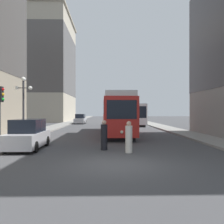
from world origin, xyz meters
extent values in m
plane|color=#424244|center=(0.00, 0.00, 0.00)|extent=(200.00, 200.00, 0.00)
cube|color=gray|center=(-7.76, 40.00, 0.07)|extent=(2.53, 120.00, 0.15)
cube|color=gray|center=(7.76, 40.00, 0.07)|extent=(2.53, 120.00, 0.15)
cube|color=black|center=(0.66, 13.89, 0.17)|extent=(2.41, 12.93, 0.35)
cube|color=red|center=(0.66, 13.89, 1.90)|extent=(2.82, 14.06, 3.10)
cube|color=black|center=(0.66, 13.89, 2.60)|extent=(2.84, 13.50, 1.08)
cube|color=silver|center=(0.66, 13.89, 3.67)|extent=(2.61, 13.77, 0.44)
cube|color=black|center=(0.77, 6.90, 2.44)|extent=(2.21, 0.11, 1.40)
sphere|color=#F2EACC|center=(0.77, 6.83, 0.80)|extent=(0.24, 0.24, 0.24)
cube|color=black|center=(4.32, 28.70, 0.17)|extent=(2.22, 10.25, 0.35)
cube|color=silver|center=(4.32, 28.70, 1.90)|extent=(2.61, 11.15, 3.10)
cube|color=black|center=(4.32, 28.70, 2.44)|extent=(2.64, 10.70, 1.30)
cube|color=black|center=(4.29, 23.15, 2.21)|extent=(2.30, 0.09, 1.71)
cylinder|color=black|center=(-6.08, 31.95, 0.32)|extent=(0.20, 0.64, 0.64)
cylinder|color=black|center=(-6.00, 34.79, 0.32)|extent=(0.20, 0.64, 0.64)
cylinder|color=black|center=(-4.37, 31.90, 0.32)|extent=(0.20, 0.64, 0.64)
cylinder|color=black|center=(-4.29, 34.74, 0.32)|extent=(0.20, 0.64, 0.64)
cube|color=#B2B2B7|center=(-5.19, 33.35, 0.60)|extent=(1.93, 4.63, 0.84)
cube|color=black|center=(-5.19, 33.46, 1.42)|extent=(1.65, 2.56, 0.80)
cylinder|color=black|center=(-6.03, 2.97, 0.32)|extent=(0.19, 0.64, 0.64)
cylinder|color=black|center=(-6.06, 5.61, 0.32)|extent=(0.19, 0.64, 0.64)
cylinder|color=black|center=(-4.32, 2.99, 0.32)|extent=(0.19, 0.64, 0.64)
cylinder|color=black|center=(-4.35, 5.63, 0.32)|extent=(0.19, 0.64, 0.64)
cube|color=#B2B2B7|center=(-5.19, 4.30, 0.60)|extent=(1.84, 4.27, 0.84)
cube|color=black|center=(-5.19, 4.41, 1.42)|extent=(1.60, 2.35, 0.80)
cylinder|color=black|center=(-0.50, 3.78, 0.76)|extent=(0.40, 0.40, 1.52)
sphere|color=tan|center=(-0.50, 3.78, 1.65)|extent=(0.27, 0.27, 0.27)
cylinder|color=beige|center=(0.89, 2.83, 0.75)|extent=(0.39, 0.39, 1.50)
sphere|color=tan|center=(0.89, 2.83, 1.62)|extent=(0.27, 0.27, 0.27)
cylinder|color=#232328|center=(-6.89, 4.29, 1.99)|extent=(0.12, 0.12, 3.68)
cube|color=black|center=(-6.89, 4.29, 3.35)|extent=(0.36, 0.36, 0.95)
sphere|color=red|center=(-6.69, 4.29, 3.66)|extent=(0.18, 0.18, 0.18)
sphere|color=gold|center=(-6.69, 4.29, 3.35)|extent=(0.18, 0.18, 0.18)
sphere|color=green|center=(-6.69, 4.29, 3.05)|extent=(0.18, 0.18, 0.18)
cylinder|color=#333338|center=(-7.09, 8.94, 2.46)|extent=(0.16, 0.16, 4.62)
sphere|color=white|center=(-7.09, 8.94, 4.93)|extent=(0.36, 0.36, 0.36)
sphere|color=white|center=(-7.64, 8.94, 4.21)|extent=(0.31, 0.31, 0.31)
sphere|color=white|center=(-6.54, 8.94, 4.21)|extent=(0.31, 0.31, 0.31)
cube|color=#333338|center=(-7.09, 8.94, 4.21)|extent=(1.10, 0.06, 0.06)
cube|color=#B2A893|center=(-15.38, 46.51, 12.31)|extent=(12.71, 18.96, 24.62)
cube|color=#595451|center=(-15.38, 46.51, 13.54)|extent=(12.75, 19.00, 14.77)
cube|color=gray|center=(-15.38, 46.51, 24.87)|extent=(13.31, 19.56, 0.50)
camera|label=1|loc=(-0.38, -10.03, 2.30)|focal=37.15mm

